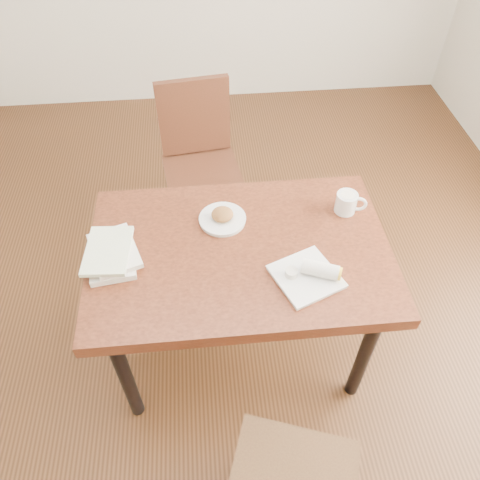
{
  "coord_description": "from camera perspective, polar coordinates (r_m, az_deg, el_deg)",
  "views": [
    {
      "loc": [
        -0.12,
        -1.26,
        2.18
      ],
      "look_at": [
        0.0,
        0.0,
        0.8
      ],
      "focal_mm": 35.0,
      "sensor_mm": 36.0,
      "label": 1
    }
  ],
  "objects": [
    {
      "name": "book_stack",
      "position": [
        1.92,
        -15.39,
        -1.58
      ],
      "size": [
        0.24,
        0.29,
        0.07
      ],
      "color": "white",
      "rests_on": "table"
    },
    {
      "name": "table",
      "position": [
        1.97,
        -0.0,
        -2.63
      ],
      "size": [
        1.23,
        0.81,
        0.75
      ],
      "color": "#632B17",
      "rests_on": "ground"
    },
    {
      "name": "room_walls",
      "position": [
        1.38,
        -0.0,
        24.11
      ],
      "size": [
        4.02,
        5.02,
        2.8
      ],
      "color": "beige",
      "rests_on": "ground"
    },
    {
      "name": "chair_far",
      "position": [
        2.72,
        -4.97,
        10.33
      ],
      "size": [
        0.47,
        0.47,
        0.95
      ],
      "color": "#461F14",
      "rests_on": "ground"
    },
    {
      "name": "plate_burrito",
      "position": [
        1.81,
        8.61,
        -4.15
      ],
      "size": [
        0.3,
        0.3,
        0.08
      ],
      "color": "white",
      "rests_on": "table"
    },
    {
      "name": "plate_scone",
      "position": [
        2.01,
        -2.15,
        2.77
      ],
      "size": [
        0.2,
        0.2,
        0.06
      ],
      "color": "white",
      "rests_on": "table"
    },
    {
      "name": "ground",
      "position": [
        2.52,
        -0.0,
        -12.5
      ],
      "size": [
        4.0,
        5.0,
        0.01
      ],
      "primitive_type": "cube",
      "color": "#472814",
      "rests_on": "ground"
    },
    {
      "name": "coffee_mug",
      "position": [
        2.08,
        12.93,
        4.49
      ],
      "size": [
        0.14,
        0.09,
        0.09
      ],
      "color": "white",
      "rests_on": "table"
    }
  ]
}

